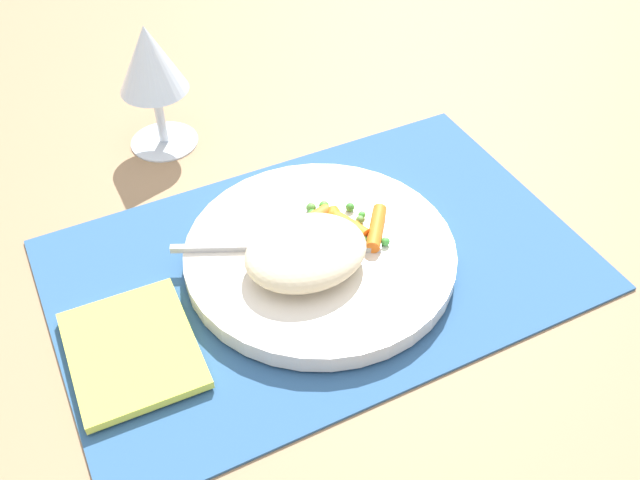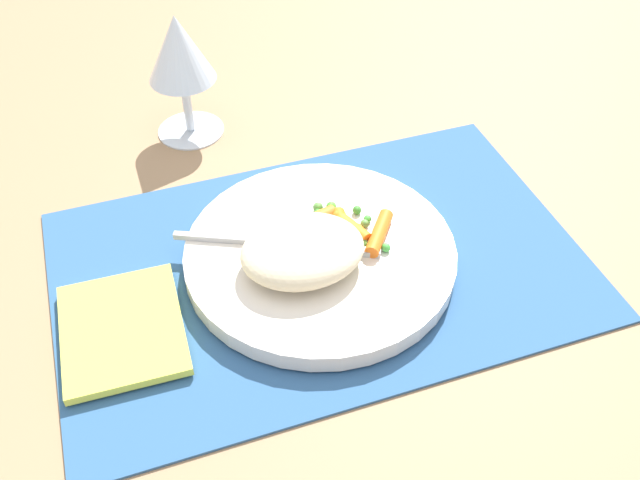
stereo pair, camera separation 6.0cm
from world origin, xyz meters
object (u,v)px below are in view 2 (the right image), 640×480
object	(u,v)px
plate	(320,255)
carrot_portion	(346,230)
fork	(299,244)
rice_mound	(303,250)
napkin	(122,329)
wine_glass	(179,54)

from	to	relation	value
plate	carrot_portion	bearing A→B (deg)	16.67
plate	fork	distance (m)	0.02
plate	rice_mound	distance (m)	0.04
fork	napkin	distance (m)	0.17
plate	rice_mound	bearing A→B (deg)	-144.35
fork	rice_mound	bearing A→B (deg)	-98.85
rice_mound	carrot_portion	bearing A→B (deg)	25.63
napkin	fork	bearing A→B (deg)	11.12
plate	fork	size ratio (longest dim) A/B	1.40
plate	rice_mound	xyz separation A→B (m)	(-0.02, -0.02, 0.03)
napkin	rice_mound	bearing A→B (deg)	3.27
plate	carrot_portion	world-z (taller)	carrot_portion
carrot_portion	napkin	xyz separation A→B (m)	(-0.21, -0.03, -0.02)
rice_mound	fork	bearing A→B (deg)	81.15
rice_mound	wine_glass	bearing A→B (deg)	100.41
wine_glass	napkin	distance (m)	0.31
carrot_portion	wine_glass	world-z (taller)	wine_glass
fork	plate	bearing A→B (deg)	-24.81
plate	napkin	xyz separation A→B (m)	(-0.18, -0.02, -0.00)
rice_mound	fork	xyz separation A→B (m)	(0.00, 0.02, -0.02)
carrot_portion	fork	world-z (taller)	carrot_portion
plate	napkin	distance (m)	0.19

